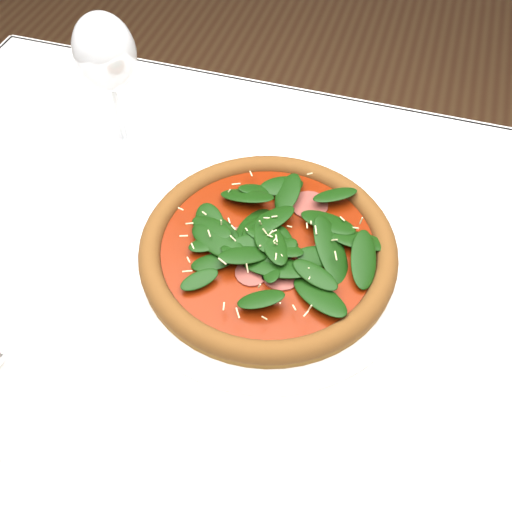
% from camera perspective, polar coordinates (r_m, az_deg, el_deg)
% --- Properties ---
extents(ground, '(6.00, 6.00, 0.00)m').
position_cam_1_polar(ground, '(1.44, -0.94, -19.12)').
color(ground, brown).
rests_on(ground, ground).
extents(dining_table, '(1.21, 0.81, 0.75)m').
position_cam_1_polar(dining_table, '(0.85, -1.52, -4.98)').
color(dining_table, silver).
rests_on(dining_table, ground).
extents(plate, '(0.39, 0.39, 0.02)m').
position_cam_1_polar(plate, '(0.77, 1.18, -0.03)').
color(plate, white).
rests_on(plate, dining_table).
extents(pizza, '(0.45, 0.45, 0.04)m').
position_cam_1_polar(pizza, '(0.75, 1.21, 1.03)').
color(pizza, olive).
rests_on(pizza, plate).
extents(wine_glass, '(0.09, 0.09, 0.22)m').
position_cam_1_polar(wine_glass, '(0.88, -14.83, 18.77)').
color(wine_glass, silver).
rests_on(wine_glass, dining_table).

